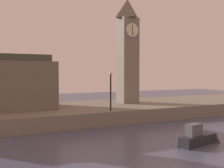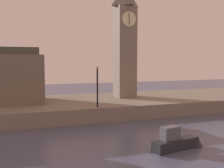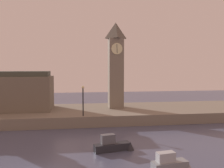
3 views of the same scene
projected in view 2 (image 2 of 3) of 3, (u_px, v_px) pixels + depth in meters
The scene contains 4 objects.
far_embankment at pixel (56, 108), 31.03m from camera, with size 70.00×12.00×1.50m, color slate.
clock_tower at pixel (125, 40), 34.22m from camera, with size 2.55×2.58×13.80m.
streetlamp at pixel (97, 81), 27.05m from camera, with size 0.36×0.36×4.11m.
boat_barge_dark at pixel (178, 141), 18.94m from camera, with size 4.13×1.66×1.68m.
Camera 2 is at (-4.51, -11.01, 6.13)m, focal length 44.13 mm.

